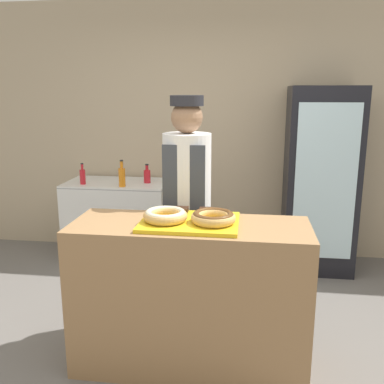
# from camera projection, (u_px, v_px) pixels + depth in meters

# --- Properties ---
(ground_plane) EXTENTS (14.00, 14.00, 0.00)m
(ground_plane) POSITION_uv_depth(u_px,v_px,m) (190.00, 362.00, 2.86)
(ground_plane) COLOR #66605B
(wall_back) EXTENTS (8.00, 0.06, 2.70)m
(wall_back) POSITION_uv_depth(u_px,v_px,m) (217.00, 131.00, 4.60)
(wall_back) COLOR tan
(wall_back) RESTS_ON ground_plane
(display_counter) EXTENTS (1.48, 0.54, 0.97)m
(display_counter) POSITION_uv_depth(u_px,v_px,m) (190.00, 296.00, 2.75)
(display_counter) COLOR #997047
(display_counter) RESTS_ON ground_plane
(serving_tray) EXTENTS (0.60, 0.46, 0.02)m
(serving_tray) POSITION_uv_depth(u_px,v_px,m) (190.00, 222.00, 2.63)
(serving_tray) COLOR yellow
(serving_tray) RESTS_ON display_counter
(donut_light_glaze) EXTENTS (0.27, 0.27, 0.07)m
(donut_light_glaze) POSITION_uv_depth(u_px,v_px,m) (165.00, 215.00, 2.61)
(donut_light_glaze) COLOR tan
(donut_light_glaze) RESTS_ON serving_tray
(donut_chocolate_glaze) EXTENTS (0.27, 0.27, 0.07)m
(donut_chocolate_glaze) POSITION_uv_depth(u_px,v_px,m) (213.00, 217.00, 2.57)
(donut_chocolate_glaze) COLOR tan
(donut_chocolate_glaze) RESTS_ON serving_tray
(brownie_back_left) EXTENTS (0.09, 0.09, 0.03)m
(brownie_back_left) POSITION_uv_depth(u_px,v_px,m) (181.00, 210.00, 2.80)
(brownie_back_left) COLOR black
(brownie_back_left) RESTS_ON serving_tray
(brownie_back_right) EXTENTS (0.09, 0.09, 0.03)m
(brownie_back_right) POSITION_uv_depth(u_px,v_px,m) (206.00, 211.00, 2.78)
(brownie_back_right) COLOR black
(brownie_back_right) RESTS_ON serving_tray
(baker_person) EXTENTS (0.35, 0.35, 1.74)m
(baker_person) POSITION_uv_depth(u_px,v_px,m) (187.00, 207.00, 3.18)
(baker_person) COLOR #4C4C51
(baker_person) RESTS_ON ground_plane
(beverage_fridge) EXTENTS (0.67, 0.60, 1.82)m
(beverage_fridge) POSITION_uv_depth(u_px,v_px,m) (320.00, 180.00, 4.21)
(beverage_fridge) COLOR black
(beverage_fridge) RESTS_ON ground_plane
(chest_freezer) EXTENTS (1.07, 0.60, 0.83)m
(chest_freezer) POSITION_uv_depth(u_px,v_px,m) (119.00, 219.00, 4.60)
(chest_freezer) COLOR silver
(chest_freezer) RESTS_ON ground_plane
(bottle_red) EXTENTS (0.07, 0.07, 0.20)m
(bottle_red) POSITION_uv_depth(u_px,v_px,m) (147.00, 176.00, 4.45)
(bottle_red) COLOR red
(bottle_red) RESTS_ON chest_freezer
(bottle_orange) EXTENTS (0.07, 0.07, 0.27)m
(bottle_orange) POSITION_uv_depth(u_px,v_px,m) (122.00, 176.00, 4.27)
(bottle_orange) COLOR orange
(bottle_orange) RESTS_ON chest_freezer
(bottle_red_b) EXTENTS (0.06, 0.06, 0.22)m
(bottle_red_b) POSITION_uv_depth(u_px,v_px,m) (83.00, 176.00, 4.38)
(bottle_red_b) COLOR red
(bottle_red_b) RESTS_ON chest_freezer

